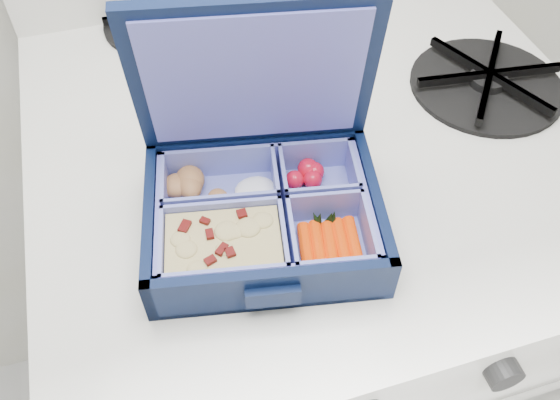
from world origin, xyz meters
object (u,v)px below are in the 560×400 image
object	(u,v)px
fork	(307,128)
bento_box	(264,217)
stove	(301,321)
burner_grate	(488,78)

from	to	relation	value
fork	bento_box	bearing A→B (deg)	-91.64
stove	fork	distance (m)	0.49
stove	burner_grate	bearing A→B (deg)	-2.76
bento_box	fork	size ratio (longest dim) A/B	1.27
stove	bento_box	world-z (taller)	bento_box
stove	fork	xyz separation A→B (m)	(-0.01, -0.02, 0.49)
burner_grate	stove	bearing A→B (deg)	177.24
bento_box	burner_grate	xyz separation A→B (m)	(0.32, 0.14, -0.01)
burner_grate	fork	size ratio (longest dim) A/B	1.08
stove	fork	world-z (taller)	fork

